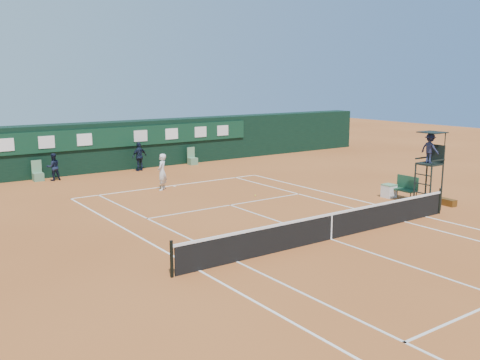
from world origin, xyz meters
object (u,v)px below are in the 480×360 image
at_px(tennis_net, 331,226).
at_px(cooler, 389,191).
at_px(player_bench, 406,187).
at_px(player, 162,172).
at_px(umpire_chair, 430,154).

bearing_deg(tennis_net, cooler, 24.79).
bearing_deg(tennis_net, player_bench, 19.35).
xyz_separation_m(player_bench, player, (-8.52, 8.54, 0.35)).
relative_size(player_bench, cooler, 1.86).
height_order(player_bench, cooler, player_bench).
bearing_deg(player, cooler, 91.22).
bearing_deg(umpire_chair, player, 125.51).
relative_size(umpire_chair, player_bench, 2.85).
distance_m(umpire_chair, player_bench, 2.89).
distance_m(player_bench, cooler, 0.81).
bearing_deg(cooler, player, 135.91).
bearing_deg(umpire_chair, tennis_net, -173.78).
xyz_separation_m(tennis_net, player, (-0.96, 11.20, 0.43)).
bearing_deg(player_bench, tennis_net, -160.65).
distance_m(tennis_net, player_bench, 8.02).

